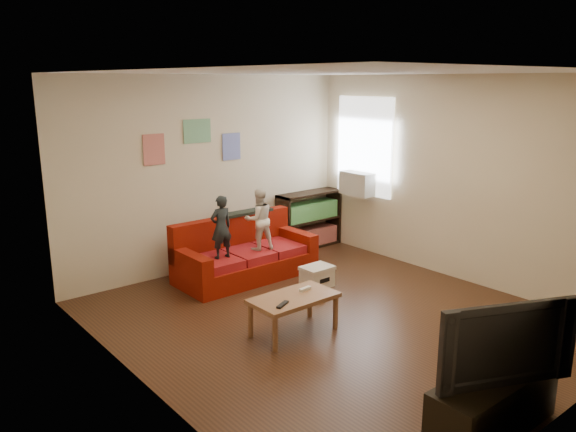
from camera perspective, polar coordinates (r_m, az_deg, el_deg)
room_shell at (r=6.02m, az=4.87°, el=1.39°), size 4.52×5.02×2.72m
sofa at (r=7.69m, az=-4.54°, el=-4.13°), size 1.89×0.87×0.83m
child_a at (r=7.17m, az=-6.81°, el=-1.13°), size 0.31×0.21×0.82m
child_b at (r=7.50m, az=-2.97°, el=-0.33°), size 0.47×0.41×0.83m
coffee_table at (r=5.97m, az=0.59°, el=-8.67°), size 0.92×0.51×0.41m
remote at (r=5.71m, az=-0.56°, el=-8.98°), size 0.19×0.12×0.02m
game_controller at (r=6.10m, az=1.73°, el=-7.42°), size 0.15×0.06×0.03m
bookshelf at (r=8.99m, az=2.14°, el=-0.68°), size 1.12×0.34×0.90m
window at (r=8.68m, az=7.78°, el=7.03°), size 0.04×1.08×1.48m
ac_unit at (r=8.68m, az=7.12°, el=3.30°), size 0.28×0.55×0.35m
artwork_left at (r=7.48m, az=-13.46°, el=6.59°), size 0.30×0.01×0.40m
artwork_center at (r=7.77m, az=-9.21°, el=8.51°), size 0.42×0.01×0.32m
artwork_right at (r=8.09m, az=-5.77°, el=7.03°), size 0.30×0.01×0.38m
file_box at (r=7.34m, az=2.97°, el=-6.13°), size 0.40×0.30×0.28m
tv_stand at (r=4.76m, az=20.09°, el=-17.52°), size 1.20×0.42×0.45m
television at (r=4.51m, az=20.66°, el=-11.57°), size 1.07×0.59×0.64m
tissue at (r=6.88m, az=3.39°, el=-8.34°), size 0.12×0.12×0.10m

